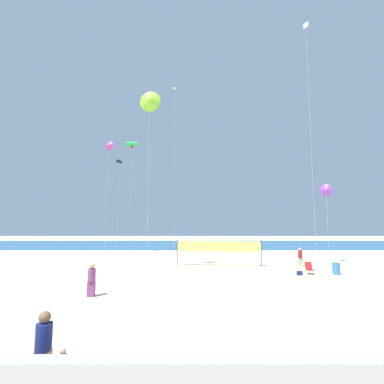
# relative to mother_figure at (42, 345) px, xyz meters

# --- Properties ---
(ground_plane) EXTENTS (120.00, 120.00, 0.00)m
(ground_plane) POSITION_rel_mother_figure_xyz_m (3.71, 9.85, -0.92)
(ground_plane) COLOR beige
(ocean_band) EXTENTS (120.00, 20.00, 0.01)m
(ocean_band) POSITION_rel_mother_figure_xyz_m (3.71, 41.50, -0.92)
(ocean_band) COLOR #28608C
(ocean_band) RESTS_ON ground
(mother_figure) EXTENTS (0.39, 0.39, 1.72)m
(mother_figure) POSITION_rel_mother_figure_xyz_m (0.00, 0.00, 0.00)
(mother_figure) COLOR #EA7260
(mother_figure) RESTS_ON ground
(toddler_figure) EXTENTS (0.20, 0.20, 0.87)m
(toddler_figure) POSITION_rel_mother_figure_xyz_m (0.52, -0.08, -0.45)
(toddler_figure) COLOR #19727A
(toddler_figure) RESTS_ON ground
(beachgoer_plum_shirt) EXTENTS (0.40, 0.40, 1.74)m
(beachgoer_plum_shirt) POSITION_rel_mother_figure_xyz_m (-1.68, 7.95, 0.01)
(beachgoer_plum_shirt) COLOR #7A3872
(beachgoer_plum_shirt) RESTS_ON ground
(beachgoer_mustard_shirt) EXTENTS (0.37, 0.37, 1.60)m
(beachgoer_mustard_shirt) POSITION_rel_mother_figure_xyz_m (10.08, 23.18, -0.06)
(beachgoer_mustard_shirt) COLOR white
(beachgoer_mustard_shirt) RESTS_ON ground
(beachgoer_maroon_shirt) EXTENTS (0.37, 0.37, 1.64)m
(beachgoer_maroon_shirt) POSITION_rel_mother_figure_xyz_m (13.30, 17.84, -0.04)
(beachgoer_maroon_shirt) COLOR #99B28C
(beachgoer_maroon_shirt) RESTS_ON ground
(folding_beach_chair) EXTENTS (0.52, 0.65, 0.89)m
(folding_beach_chair) POSITION_rel_mother_figure_xyz_m (12.58, 14.26, -0.45)
(folding_beach_chair) COLOR red
(folding_beach_chair) RESTS_ON ground
(trash_barrel) EXTENTS (0.54, 0.54, 0.87)m
(trash_barrel) POSITION_rel_mother_figure_xyz_m (14.55, 14.14, -0.48)
(trash_barrel) COLOR teal
(trash_barrel) RESTS_ON ground
(volleyball_net) EXTENTS (7.60, 0.49, 2.40)m
(volleyball_net) POSITION_rel_mother_figure_xyz_m (6.11, 18.12, 0.71)
(volleyball_net) COLOR #4C4C51
(volleyball_net) RESTS_ON ground
(beach_handbag) EXTENTS (0.39, 0.19, 0.31)m
(beach_handbag) POSITION_rel_mother_figure_xyz_m (11.66, 13.82, -0.76)
(beach_handbag) COLOR navy
(beach_handbag) RESTS_ON ground
(kite_magenta_delta) EXTENTS (1.20, 0.99, 13.27)m
(kite_magenta_delta) POSITION_rel_mother_figure_xyz_m (-6.03, 24.09, 11.78)
(kite_magenta_delta) COLOR silver
(kite_magenta_delta) RESTS_ON ground
(kite_yellow_diamond) EXTENTS (0.84, 0.84, 21.15)m
(kite_yellow_diamond) POSITION_rel_mother_figure_xyz_m (1.48, 26.53, 19.47)
(kite_yellow_diamond) COLOR silver
(kite_yellow_diamond) RESTS_ON ground
(kite_violet_delta) EXTENTS (1.13, 0.97, 7.53)m
(kite_violet_delta) POSITION_rel_mother_figure_xyz_m (16.41, 18.93, 6.03)
(kite_violet_delta) COLOR silver
(kite_violet_delta) RESTS_ON ground
(kite_white_diamond) EXTENTS (0.62, 0.62, 20.76)m
(kite_white_diamond) POSITION_rel_mother_figure_xyz_m (13.32, 14.68, 18.56)
(kite_white_diamond) COLOR silver
(kite_white_diamond) RESTS_ON ground
(kite_green_tube) EXTENTS (1.69, 0.88, 14.46)m
(kite_green_tube) POSITION_rel_mother_figure_xyz_m (-4.30, 28.52, 13.18)
(kite_green_tube) COLOR silver
(kite_green_tube) RESTS_ON ground
(kite_lime_delta) EXTENTS (1.85, 0.71, 15.05)m
(kite_lime_delta) POSITION_rel_mother_figure_xyz_m (0.09, 15.21, 13.22)
(kite_lime_delta) COLOR silver
(kite_lime_delta) RESTS_ON ground
(kite_black_diamond) EXTENTS (0.88, 0.89, 11.73)m
(kite_black_diamond) POSITION_rel_mother_figure_xyz_m (-5.43, 26.87, 10.47)
(kite_black_diamond) COLOR silver
(kite_black_diamond) RESTS_ON ground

